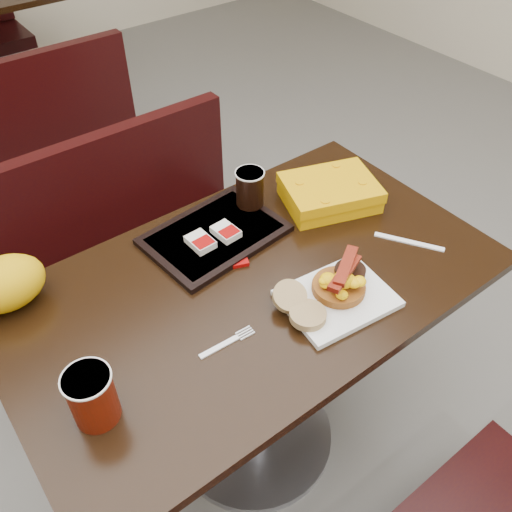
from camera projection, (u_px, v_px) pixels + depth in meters
floor at (253, 435)px, 1.84m from camera, size 6.00×7.00×0.01m
table_near at (253, 371)px, 1.59m from camera, size 1.20×0.70×0.75m
bench_near_n at (138, 246)px, 2.00m from camera, size 1.00×0.46×0.72m
bench_far_s at (21, 116)px, 2.70m from camera, size 1.00×0.46×0.72m
platter at (337, 298)px, 1.28m from camera, size 0.27×0.22×0.01m
pancake_stack at (339, 286)px, 1.28m from camera, size 0.15×0.15×0.03m
sausage_patty at (350, 270)px, 1.29m from camera, size 0.08×0.08×0.01m
scrambled_eggs at (343, 281)px, 1.24m from camera, size 0.10×0.09×0.04m
bacon_strips at (345, 272)px, 1.22m from camera, size 0.16×0.12×0.01m
muffin_bottom at (308, 315)px, 1.22m from camera, size 0.10×0.10×0.02m
muffin_top at (290, 296)px, 1.24m from camera, size 0.10×0.10×0.05m
coffee_cup_near at (92, 397)px, 1.02m from camera, size 0.11×0.11×0.12m
fork at (219, 347)px, 1.18m from camera, size 0.14×0.03×0.00m
knife at (409, 242)px, 1.43m from camera, size 0.11×0.16×0.00m
condiment_ketchup at (240, 262)px, 1.37m from camera, size 0.05×0.05×0.01m
tray at (215, 235)px, 1.44m from camera, size 0.37×0.28×0.02m
hashbrown_sleeve_left at (200, 242)px, 1.39m from camera, size 0.06×0.07×0.02m
hashbrown_sleeve_right at (226, 232)px, 1.42m from camera, size 0.06×0.07×0.02m
coffee_cup_far at (250, 188)px, 1.49m from camera, size 0.10×0.10×0.10m
clamshell at (330, 193)px, 1.53m from camera, size 0.30×0.26×0.07m
paper_bag at (5, 284)px, 1.24m from camera, size 0.18×0.14×0.13m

